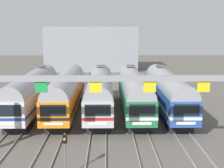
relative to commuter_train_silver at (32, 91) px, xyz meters
name	(u,v)px	position (x,y,z in m)	size (l,w,h in m)	color
ground_plane	(100,113)	(7.84, 0.00, -2.69)	(160.00, 160.00, 0.00)	#5B564F
track_bed	(102,86)	(7.84, 17.00, -2.61)	(17.19, 70.00, 0.15)	gray
commuter_train_silver	(32,91)	(0.00, 0.00, 0.00)	(2.88, 18.06, 5.05)	silver
commuter_train_orange	(66,91)	(3.92, 0.00, 0.00)	(2.88, 18.06, 4.77)	orange
commuter_train_stainless	(100,90)	(7.84, 0.00, 0.00)	(2.88, 18.06, 5.05)	#B2B5BA
commuter_train_green	(134,90)	(11.77, 0.00, 0.00)	(2.88, 18.06, 5.05)	#236B42
commuter_train_blue	(167,90)	(15.69, 0.00, 0.00)	(2.88, 18.06, 5.05)	#284C9E
catenary_gantry	(96,92)	(7.84, -13.50, 2.54)	(20.93, 0.44, 6.97)	gray
yard_signal_mast	(65,147)	(5.88, -16.04, -0.61)	(0.28, 0.35, 2.98)	#59595E
maintenance_building	(92,48)	(5.05, 39.41, 2.38)	(21.10, 10.00, 10.13)	gray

